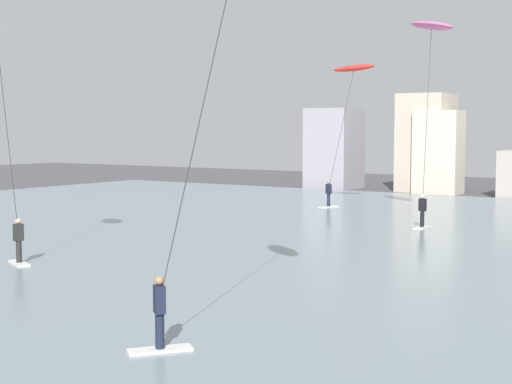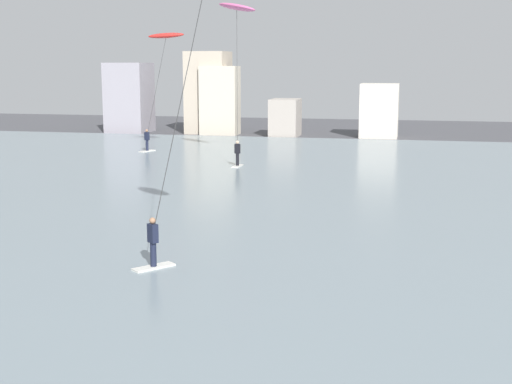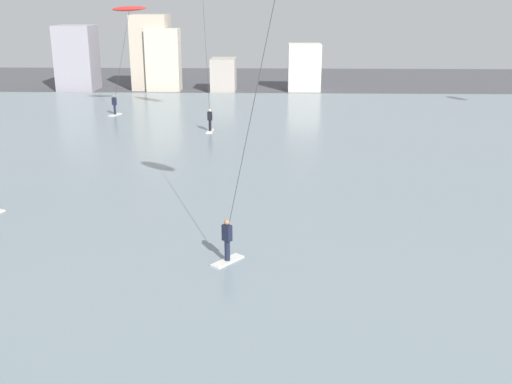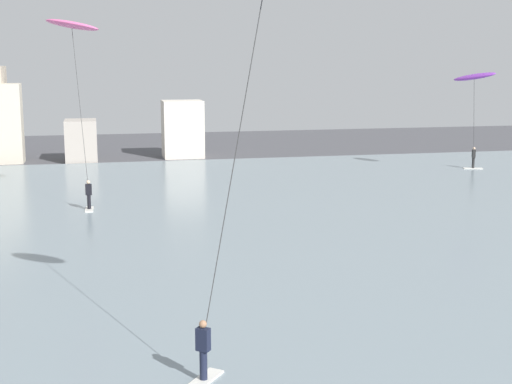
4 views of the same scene
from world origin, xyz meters
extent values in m
cube|color=gray|center=(0.00, 30.27, 0.05)|extent=(84.00, 52.00, 0.10)
cube|color=gray|center=(-21.74, 58.93, 3.33)|extent=(3.81, 3.90, 6.66)
cube|color=#B7A893|center=(-14.02, 59.81, 3.85)|extent=(3.77, 3.88, 7.71)
cube|color=beige|center=(-12.52, 58.49, 3.18)|extent=(3.45, 2.23, 6.35)
cube|color=#A89E93|center=(-6.25, 58.10, 1.70)|extent=(2.52, 3.39, 3.40)
cube|color=beige|center=(2.17, 58.96, 2.41)|extent=(3.36, 2.98, 4.82)
cube|color=silver|center=(-2.59, 14.62, 0.13)|extent=(1.21, 1.37, 0.06)
cylinder|color=#191E33|center=(-2.59, 14.62, 0.55)|extent=(0.20, 0.20, 0.78)
cube|color=#191E33|center=(-2.59, 14.62, 1.24)|extent=(0.40, 0.38, 0.60)
sphere|color=#9E7051|center=(-2.59, 14.62, 1.65)|extent=(0.20, 0.20, 0.20)
cylinder|color=#333333|center=(-1.70, 15.10, 5.57)|extent=(1.82, 0.99, 8.76)
cube|color=silver|center=(-5.57, 37.48, 0.13)|extent=(0.48, 1.41, 0.06)
cylinder|color=black|center=(-5.57, 37.48, 0.55)|extent=(0.20, 0.20, 0.78)
cube|color=black|center=(-5.57, 37.48, 1.24)|extent=(0.35, 0.23, 0.60)
sphere|color=beige|center=(-5.57, 37.48, 1.65)|extent=(0.20, 0.20, 0.20)
cylinder|color=#333333|center=(-5.85, 38.59, 5.59)|extent=(0.59, 2.25, 8.80)
cube|color=silver|center=(-14.10, 43.76, 0.13)|extent=(0.90, 1.47, 0.06)
cylinder|color=#191E33|center=(-14.10, 43.76, 0.55)|extent=(0.20, 0.20, 0.78)
cube|color=#191E33|center=(-14.10, 43.76, 1.24)|extent=(0.40, 0.33, 0.60)
sphere|color=#9E7051|center=(-14.10, 43.76, 1.65)|extent=(0.20, 0.20, 0.20)
cylinder|color=#333333|center=(-13.22, 43.64, 4.79)|extent=(1.78, 0.27, 7.21)
ellipsoid|color=red|center=(-12.34, 43.51, 8.55)|extent=(2.90, 1.22, 0.57)
camera|label=1|loc=(8.06, 2.37, 4.88)|focal=53.29mm
camera|label=2|loc=(5.41, -6.12, 6.52)|focal=50.04mm
camera|label=3|loc=(-0.91, -5.98, 9.37)|focal=42.90mm
camera|label=4|loc=(-5.07, -2.87, 8.28)|focal=51.21mm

